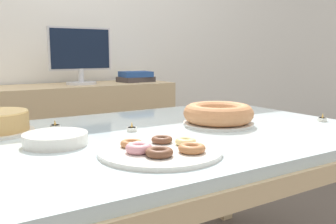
# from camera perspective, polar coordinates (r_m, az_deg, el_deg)

# --- Properties ---
(wall_back) EXTENTS (8.00, 0.10, 2.60)m
(wall_back) POSITION_cam_1_polar(r_m,az_deg,el_deg) (2.86, -17.17, 14.13)
(wall_back) COLOR white
(wall_back) RESTS_ON ground
(dining_table) EXTENTS (1.57, 1.09, 0.73)m
(dining_table) POSITION_cam_1_polar(r_m,az_deg,el_deg) (1.48, 0.26, -5.92)
(dining_table) COLOR silver
(dining_table) RESTS_ON ground
(sideboard) EXTENTS (1.40, 0.44, 0.82)m
(sideboard) POSITION_cam_1_polar(r_m,az_deg,el_deg) (2.63, -14.51, -4.87)
(sideboard) COLOR #D1B284
(sideboard) RESTS_ON ground
(computer_monitor) EXTENTS (0.42, 0.20, 0.38)m
(computer_monitor) POSITION_cam_1_polar(r_m,az_deg,el_deg) (2.58, -13.19, 8.33)
(computer_monitor) COLOR silver
(computer_monitor) RESTS_ON sideboard
(book_stack) EXTENTS (0.25, 0.19, 0.08)m
(book_stack) POSITION_cam_1_polar(r_m,az_deg,el_deg) (2.75, -4.94, 5.37)
(book_stack) COLOR #3F3838
(book_stack) RESTS_ON sideboard
(cake_golden_bundt) EXTENTS (0.30, 0.30, 0.09)m
(cake_golden_bundt) POSITION_cam_1_polar(r_m,az_deg,el_deg) (1.58, 7.67, -0.41)
(cake_golden_bundt) COLOR silver
(cake_golden_bundt) RESTS_ON dining_table
(pastry_platter) EXTENTS (0.38, 0.38, 0.04)m
(pastry_platter) POSITION_cam_1_polar(r_m,az_deg,el_deg) (1.13, -1.15, -5.77)
(pastry_platter) COLOR silver
(pastry_platter) RESTS_ON dining_table
(plate_stack) EXTENTS (0.21, 0.21, 0.04)m
(plate_stack) POSITION_cam_1_polar(r_m,az_deg,el_deg) (1.29, -16.75, -3.96)
(plate_stack) COLOR silver
(plate_stack) RESTS_ON dining_table
(tealight_right_edge) EXTENTS (0.04, 0.04, 0.04)m
(tealight_right_edge) POSITION_cam_1_polar(r_m,az_deg,el_deg) (1.45, -5.52, -2.55)
(tealight_right_edge) COLOR silver
(tealight_right_edge) RESTS_ON dining_table
(tealight_near_front) EXTENTS (0.04, 0.04, 0.04)m
(tealight_near_front) POSITION_cam_1_polar(r_m,az_deg,el_deg) (1.79, 22.47, -1.01)
(tealight_near_front) COLOR silver
(tealight_near_front) RESTS_ON dining_table
(tealight_left_edge) EXTENTS (0.04, 0.04, 0.04)m
(tealight_left_edge) POSITION_cam_1_polar(r_m,az_deg,el_deg) (1.82, 3.95, -0.18)
(tealight_left_edge) COLOR silver
(tealight_left_edge) RESTS_ON dining_table
(tealight_near_cakes) EXTENTS (0.04, 0.04, 0.04)m
(tealight_near_cakes) POSITION_cam_1_polar(r_m,az_deg,el_deg) (1.88, 10.16, 0.02)
(tealight_near_cakes) COLOR silver
(tealight_near_cakes) RESTS_ON dining_table
(tealight_centre) EXTENTS (0.04, 0.04, 0.04)m
(tealight_centre) POSITION_cam_1_polar(r_m,az_deg,el_deg) (1.56, -16.82, -2.10)
(tealight_centre) COLOR silver
(tealight_centre) RESTS_ON dining_table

